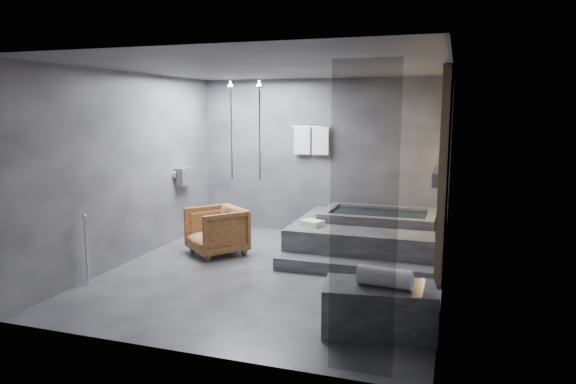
% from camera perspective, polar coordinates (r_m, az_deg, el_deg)
% --- Properties ---
extents(room, '(5.00, 5.04, 2.82)m').
position_cam_1_polar(room, '(7.02, 2.11, 4.88)').
color(room, '#2B2B2E').
rests_on(room, ground).
extents(tub_deck, '(2.20, 2.00, 0.50)m').
position_cam_1_polar(tub_deck, '(8.29, 8.75, -4.94)').
color(tub_deck, '#303033').
rests_on(tub_deck, ground).
extents(tub_step, '(2.20, 0.36, 0.18)m').
position_cam_1_polar(tub_step, '(7.21, 7.15, -8.38)').
color(tub_step, '#303033').
rests_on(tub_step, ground).
extents(concrete_bench, '(1.19, 0.76, 0.50)m').
position_cam_1_polar(concrete_bench, '(5.43, 10.09, -12.66)').
color(concrete_bench, '#2F2F32').
rests_on(concrete_bench, ground).
extents(driftwood_chair, '(1.12, 1.13, 0.74)m').
position_cam_1_polar(driftwood_chair, '(8.16, -7.95, -4.29)').
color(driftwood_chair, '#4E2B13').
rests_on(driftwood_chair, ground).
extents(rolled_towel, '(0.56, 0.25, 0.20)m').
position_cam_1_polar(rolled_towel, '(5.28, 10.68, -9.30)').
color(rolled_towel, white).
rests_on(rolled_towel, concrete_bench).
extents(deck_towel, '(0.38, 0.33, 0.08)m').
position_cam_1_polar(deck_towel, '(7.84, 2.69, -3.46)').
color(deck_towel, white).
rests_on(deck_towel, tub_deck).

